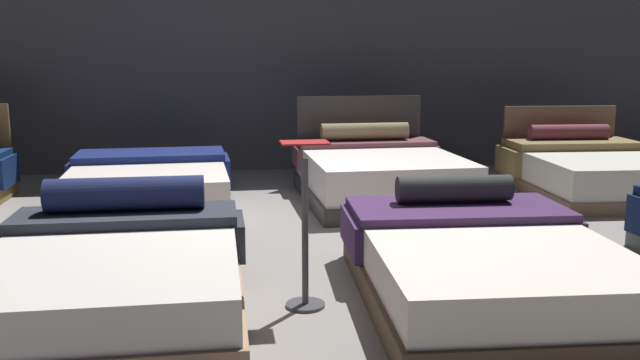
# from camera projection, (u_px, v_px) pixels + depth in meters

# --- Properties ---
(ground_plane) EXTENTS (18.00, 18.00, 0.02)m
(ground_plane) POSITION_uv_depth(u_px,v_px,m) (285.00, 249.00, 5.39)
(ground_plane) COLOR gray
(showroom_back_wall) EXTENTS (18.00, 0.06, 3.50)m
(showroom_back_wall) POSITION_uv_depth(u_px,v_px,m) (254.00, 37.00, 8.78)
(showroom_back_wall) COLOR #47474C
(showroom_back_wall) RESTS_ON ground_plane
(bed_1) EXTENTS (1.56, 1.91, 0.71)m
(bed_1) POSITION_uv_depth(u_px,v_px,m) (115.00, 276.00, 3.98)
(bed_1) COLOR #947153
(bed_1) RESTS_ON ground_plane
(bed_2) EXTENTS (1.65, 2.19, 0.67)m
(bed_2) POSITION_uv_depth(u_px,v_px,m) (483.00, 264.00, 4.22)
(bed_2) COLOR brown
(bed_2) RESTS_ON ground_plane
(bed_5) EXTENTS (1.68, 1.99, 0.50)m
(bed_5) POSITION_uv_depth(u_px,v_px,m) (149.00, 186.00, 6.74)
(bed_5) COLOR #4A4E5A
(bed_5) RESTS_ON ground_plane
(bed_6) EXTENTS (1.64, 2.07, 1.04)m
(bed_6) POSITION_uv_depth(u_px,v_px,m) (379.00, 174.00, 7.13)
(bed_6) COLOR #322E2D
(bed_6) RESTS_ON ground_plane
(bed_7) EXTENTS (1.65, 2.05, 0.90)m
(bed_7) POSITION_uv_depth(u_px,v_px,m) (591.00, 171.00, 7.45)
(bed_7) COLOR brown
(bed_7) RESTS_ON ground_plane
(price_sign) EXTENTS (0.28, 0.24, 1.02)m
(price_sign) POSITION_uv_depth(u_px,v_px,m) (305.00, 245.00, 4.06)
(price_sign) COLOR #3F3F44
(price_sign) RESTS_ON ground_plane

